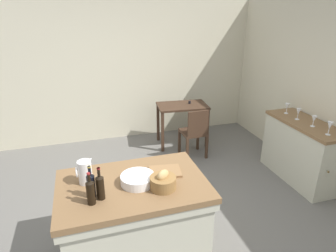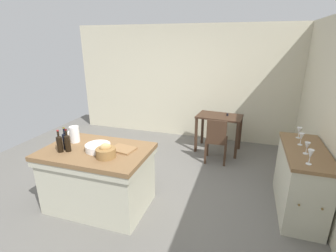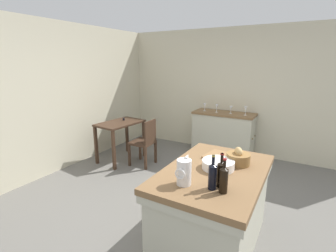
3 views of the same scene
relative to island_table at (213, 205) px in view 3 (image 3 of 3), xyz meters
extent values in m
plane|color=#66635E|center=(0.39, 0.52, -0.47)|extent=(6.76, 6.76, 0.00)
cube|color=beige|center=(0.39, 3.12, 0.83)|extent=(5.32, 0.12, 2.60)
cube|color=beige|center=(2.99, 0.52, 0.83)|extent=(0.12, 5.20, 2.60)
cube|color=brown|center=(0.00, 0.00, 0.37)|extent=(1.42, 0.94, 0.06)
cube|color=#BCBAA3|center=(0.00, 0.00, 0.30)|extent=(1.40, 0.92, 0.08)
cube|color=#BCBAA3|center=(0.00, 0.00, -0.06)|extent=(1.34, 0.86, 0.81)
cube|color=brown|center=(2.65, 0.73, 0.42)|extent=(0.52, 1.24, 0.04)
cube|color=#BCBAA3|center=(2.65, 0.73, -0.03)|extent=(0.49, 1.21, 0.87)
sphere|color=brown|center=(2.53, 0.11, 0.01)|extent=(0.03, 0.03, 0.03)
sphere|color=brown|center=(2.77, 0.11, 0.01)|extent=(0.03, 0.03, 0.03)
cube|color=#3D281C|center=(1.36, 2.40, 0.29)|extent=(0.95, 0.65, 0.04)
cube|color=#3D281C|center=(0.93, 2.20, -0.10)|extent=(0.05, 0.05, 0.74)
cube|color=#3D281C|center=(1.75, 2.12, -0.10)|extent=(0.05, 0.05, 0.74)
cube|color=#3D281C|center=(0.98, 2.69, -0.10)|extent=(0.05, 0.05, 0.74)
cube|color=#3D281C|center=(1.80, 2.61, -0.10)|extent=(0.05, 0.05, 0.74)
cylinder|color=black|center=(1.52, 2.44, 0.34)|extent=(0.04, 0.04, 0.05)
cube|color=#3D281C|center=(1.39, 1.90, -0.03)|extent=(0.42, 0.42, 0.04)
cube|color=#3D281C|center=(1.39, 1.72, 0.20)|extent=(0.36, 0.05, 0.42)
cube|color=#3D281C|center=(1.56, 2.08, -0.26)|extent=(0.04, 0.04, 0.42)
cube|color=#3D281C|center=(1.20, 2.07, -0.26)|extent=(0.04, 0.04, 0.42)
cube|color=#3D281C|center=(1.57, 1.73, -0.26)|extent=(0.04, 0.04, 0.42)
cube|color=#3D281C|center=(1.21, 1.71, -0.26)|extent=(0.04, 0.04, 0.42)
cylinder|color=white|center=(-0.42, 0.14, 0.51)|extent=(0.13, 0.13, 0.23)
cone|color=white|center=(-0.36, 0.14, 0.64)|extent=(0.07, 0.04, 0.06)
torus|color=white|center=(-0.50, 0.14, 0.53)|extent=(0.02, 0.10, 0.10)
cylinder|color=white|center=(0.05, -0.02, 0.44)|extent=(0.33, 0.33, 0.09)
cylinder|color=olive|center=(0.26, -0.16, 0.46)|extent=(0.25, 0.25, 0.12)
ellipsoid|color=tan|center=(0.26, -0.16, 0.54)|extent=(0.15, 0.14, 0.10)
cube|color=olive|center=(0.35, 0.09, 0.41)|extent=(0.35, 0.28, 0.02)
cylinder|color=black|center=(-0.31, -0.16, 0.50)|extent=(0.07, 0.07, 0.21)
cone|color=black|center=(-0.31, -0.16, 0.62)|extent=(0.07, 0.07, 0.02)
cylinder|color=black|center=(-0.31, -0.16, 0.67)|extent=(0.03, 0.03, 0.07)
cylinder|color=maroon|center=(-0.31, -0.16, 0.70)|extent=(0.03, 0.03, 0.01)
cylinder|color=black|center=(-0.38, -0.11, 0.50)|extent=(0.07, 0.07, 0.21)
cone|color=black|center=(-0.38, -0.11, 0.62)|extent=(0.07, 0.07, 0.02)
cylinder|color=black|center=(-0.38, -0.11, 0.67)|extent=(0.03, 0.03, 0.07)
cylinder|color=#B29933|center=(-0.38, -0.11, 0.70)|extent=(0.03, 0.03, 0.01)
cylinder|color=black|center=(-0.39, -0.21, 0.50)|extent=(0.07, 0.07, 0.20)
cone|color=black|center=(-0.39, -0.21, 0.62)|extent=(0.07, 0.07, 0.02)
cylinder|color=black|center=(-0.39, -0.21, 0.66)|extent=(0.03, 0.03, 0.07)
cylinder|color=maroon|center=(-0.39, -0.21, 0.69)|extent=(0.03, 0.03, 0.01)
cylinder|color=white|center=(2.59, 0.30, 0.45)|extent=(0.06, 0.06, 0.00)
cylinder|color=white|center=(2.59, 0.30, 0.48)|extent=(0.01, 0.01, 0.07)
cone|color=white|center=(2.59, 0.30, 0.57)|extent=(0.07, 0.07, 0.10)
cylinder|color=white|center=(2.61, 0.59, 0.45)|extent=(0.06, 0.06, 0.00)
cylinder|color=white|center=(2.61, 0.59, 0.48)|extent=(0.01, 0.01, 0.06)
cone|color=white|center=(2.61, 0.59, 0.55)|extent=(0.07, 0.07, 0.09)
cylinder|color=white|center=(2.60, 0.88, 0.45)|extent=(0.06, 0.06, 0.00)
cylinder|color=white|center=(2.60, 0.88, 0.48)|extent=(0.01, 0.01, 0.07)
cone|color=white|center=(2.60, 0.88, 0.56)|extent=(0.07, 0.07, 0.10)
cylinder|color=white|center=(2.62, 1.15, 0.45)|extent=(0.06, 0.06, 0.00)
cylinder|color=white|center=(2.62, 1.15, 0.48)|extent=(0.01, 0.01, 0.06)
cone|color=white|center=(2.62, 1.15, 0.56)|extent=(0.07, 0.07, 0.09)
camera|label=1|loc=(-0.37, -2.35, 1.95)|focal=31.01mm
camera|label=2|loc=(1.83, -2.58, 1.77)|focal=26.49mm
camera|label=3|loc=(-2.21, -0.72, 1.45)|focal=26.29mm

